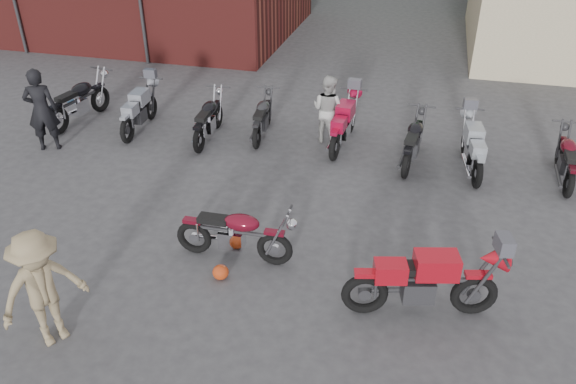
% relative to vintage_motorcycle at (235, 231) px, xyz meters
% --- Properties ---
extents(ground, '(90.00, 90.00, 0.00)m').
position_rel_vintage_motorcycle_xyz_m(ground, '(0.46, -0.71, -0.56)').
color(ground, '#39393B').
extents(vintage_motorcycle, '(1.95, 0.67, 1.12)m').
position_rel_vintage_motorcycle_xyz_m(vintage_motorcycle, '(0.00, 0.00, 0.00)').
color(vintage_motorcycle, '#5C0B1A').
rests_on(vintage_motorcycle, ground).
extents(sportbike, '(2.30, 1.23, 1.27)m').
position_rel_vintage_motorcycle_xyz_m(sportbike, '(3.05, -0.57, 0.07)').
color(sportbike, '#B20E1C').
rests_on(sportbike, ground).
extents(helmet, '(0.32, 0.32, 0.24)m').
position_rel_vintage_motorcycle_xyz_m(helmet, '(-0.08, -0.56, -0.44)').
color(helmet, '#AB3612').
rests_on(helmet, ground).
extents(person_dark, '(0.82, 0.71, 1.91)m').
position_rel_vintage_motorcycle_xyz_m(person_dark, '(-5.56, 2.88, 0.39)').
color(person_dark, black).
rests_on(person_dark, ground).
extents(person_light, '(0.95, 0.85, 1.61)m').
position_rel_vintage_motorcycle_xyz_m(person_light, '(0.58, 4.88, 0.24)').
color(person_light, '#ACABA8').
rests_on(person_light, ground).
extents(person_tan, '(1.19, 1.32, 1.78)m').
position_rel_vintage_motorcycle_xyz_m(person_tan, '(-1.86, -2.37, 0.33)').
color(person_tan, '#8B7856').
rests_on(person_tan, ground).
extents(row_bike_0, '(1.02, 2.22, 1.24)m').
position_rel_vintage_motorcycle_xyz_m(row_bike_0, '(-5.68, 4.46, 0.06)').
color(row_bike_0, black).
rests_on(row_bike_0, ground).
extents(row_bike_1, '(0.80, 2.03, 1.15)m').
position_rel_vintage_motorcycle_xyz_m(row_bike_1, '(-4.00, 4.37, 0.01)').
color(row_bike_1, gray).
rests_on(row_bike_1, ground).
extents(row_bike_2, '(0.76, 1.97, 1.12)m').
position_rel_vintage_motorcycle_xyz_m(row_bike_2, '(-2.16, 4.30, 0.00)').
color(row_bike_2, black).
rests_on(row_bike_2, ground).
extents(row_bike_3, '(0.77, 1.87, 1.05)m').
position_rel_vintage_motorcycle_xyz_m(row_bike_3, '(-0.97, 4.78, -0.03)').
color(row_bike_3, '#232325').
rests_on(row_bike_3, ground).
extents(row_bike_4, '(0.83, 2.11, 1.20)m').
position_rel_vintage_motorcycle_xyz_m(row_bike_4, '(0.99, 4.74, 0.04)').
color(row_bike_4, '#A30D30').
rests_on(row_bike_4, ground).
extents(row_bike_5, '(0.84, 2.00, 1.13)m').
position_rel_vintage_motorcycle_xyz_m(row_bike_5, '(2.61, 4.27, 0.00)').
color(row_bike_5, black).
rests_on(row_bike_5, ground).
extents(row_bike_6, '(0.92, 2.07, 1.16)m').
position_rel_vintage_motorcycle_xyz_m(row_bike_6, '(3.85, 4.25, 0.02)').
color(row_bike_6, '#979DA5').
rests_on(row_bike_6, ground).
extents(row_bike_7, '(0.67, 1.89, 1.09)m').
position_rel_vintage_motorcycle_xyz_m(row_bike_7, '(5.71, 4.25, -0.02)').
color(row_bike_7, '#4D0914').
rests_on(row_bike_7, ground).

